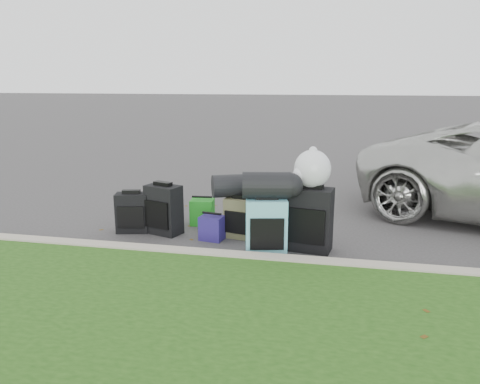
% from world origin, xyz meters
% --- Properties ---
extents(ground, '(120.00, 120.00, 0.00)m').
position_xyz_m(ground, '(0.00, 0.00, 0.00)').
color(ground, '#383535').
rests_on(ground, ground).
extents(curb, '(120.00, 0.18, 0.15)m').
position_xyz_m(curb, '(0.00, -1.00, 0.07)').
color(curb, '#9E937F').
rests_on(curb, ground).
extents(suitcase_small_black, '(0.47, 0.32, 0.53)m').
position_xyz_m(suitcase_small_black, '(-1.52, -0.10, 0.27)').
color(suitcase_small_black, black).
rests_on(suitcase_small_black, ground).
extents(suitcase_large_black_left, '(0.52, 0.40, 0.66)m').
position_xyz_m(suitcase_large_black_left, '(-1.08, -0.08, 0.33)').
color(suitcase_large_black_left, black).
rests_on(suitcase_large_black_left, ground).
extents(suitcase_olive, '(0.42, 0.31, 0.52)m').
position_xyz_m(suitcase_olive, '(-0.05, -0.03, 0.26)').
color(suitcase_olive, '#3E3D27').
rests_on(suitcase_olive, ground).
extents(suitcase_teal, '(0.52, 0.37, 0.67)m').
position_xyz_m(suitcase_teal, '(0.37, -0.59, 0.34)').
color(suitcase_teal, teal).
rests_on(suitcase_teal, ground).
extents(suitcase_large_black_right, '(0.55, 0.38, 0.76)m').
position_xyz_m(suitcase_large_black_right, '(0.86, -0.32, 0.38)').
color(suitcase_large_black_right, black).
rests_on(suitcase_large_black_right, ground).
extents(tote_green, '(0.34, 0.28, 0.36)m').
position_xyz_m(tote_green, '(-0.69, 0.41, 0.18)').
color(tote_green, '#1D831D').
rests_on(tote_green, ground).
extents(tote_navy, '(0.32, 0.27, 0.31)m').
position_xyz_m(tote_navy, '(-0.39, -0.20, 0.16)').
color(tote_navy, navy).
rests_on(tote_navy, ground).
extents(duffel_left, '(0.62, 0.49, 0.30)m').
position_xyz_m(duffel_left, '(-0.16, 0.05, 0.67)').
color(duffel_left, black).
rests_on(duffel_left, suitcase_olive).
extents(duffel_right, '(0.60, 0.41, 0.31)m').
position_xyz_m(duffel_right, '(0.37, -0.55, 0.83)').
color(duffel_right, black).
rests_on(duffel_right, suitcase_teal).
extents(trash_bag, '(0.44, 0.44, 0.44)m').
position_xyz_m(trash_bag, '(0.87, -0.27, 0.98)').
color(trash_bag, silver).
rests_on(trash_bag, suitcase_large_black_right).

